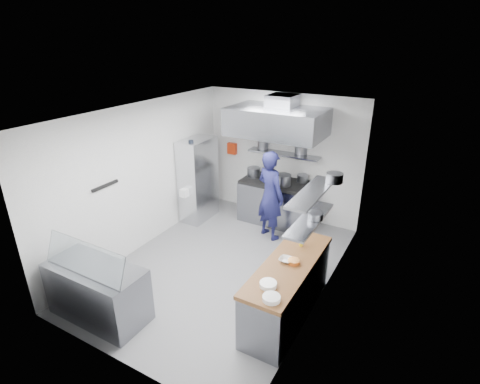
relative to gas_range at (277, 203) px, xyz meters
The scene contains 36 objects.
floor 2.15m from the gas_range, 92.73° to the right, with size 5.00×5.00×0.00m, color slate.
ceiling 3.15m from the gas_range, 92.73° to the right, with size 5.00×5.00×0.00m, color silver.
wall_back 1.04m from the gas_range, 104.04° to the left, with size 3.60×0.02×2.80m, color white.
wall_front 4.70m from the gas_range, 91.25° to the right, with size 3.60×0.02×2.80m, color white.
wall_left 2.99m from the gas_range, 132.14° to the right, with size 5.00×0.02×2.80m, color white.
wall_right 2.86m from the gas_range, 51.01° to the right, with size 5.00×0.02×2.80m, color white.
gas_range is the anchor object (origin of this frame).
cooktop 0.48m from the gas_range, ahead, with size 1.57×0.78×0.06m, color black.
stock_pot_left 0.87m from the gas_range, behind, with size 0.29×0.29×0.20m, color slate.
stock_pot_mid 0.67m from the gas_range, 36.13° to the right, with size 0.31×0.31×0.24m, color slate.
stock_pot_right 0.79m from the gas_range, 29.28° to the left, with size 0.24×0.24×0.16m, color slate.
over_range_shelf 1.10m from the gas_range, 90.00° to the left, with size 1.60×0.30×0.04m, color gray.
shelf_pot_a 1.34m from the gas_range, 148.13° to the left, with size 0.24×0.24×0.18m, color slate.
shelf_pot_b 1.31m from the gas_range, 51.04° to the left, with size 0.28×0.28×0.22m, color slate.
extractor_hood 1.86m from the gas_range, 90.00° to the right, with size 1.90×1.15×0.55m, color gray.
hood_duct 2.23m from the gas_range, 90.00° to the left, with size 0.55×0.55×0.24m, color slate.
red_firebox 1.70m from the gas_range, 165.86° to the left, with size 0.22×0.10×0.26m, color red.
chef 0.85m from the gas_range, 78.28° to the right, with size 0.67×0.44×1.85m, color #181949.
wire_rack 1.83m from the gas_range, 157.36° to the right, with size 0.50×0.90×1.85m, color silver.
rack_bin_a 2.04m from the gas_range, 144.06° to the right, with size 0.15×0.19×0.17m, color white.
rack_bin_b 2.00m from the gas_range, 153.89° to the right, with size 0.15×0.19×0.17m, color yellow.
rack_jar 2.28m from the gas_range, 149.33° to the right, with size 0.11×0.11×0.18m, color black.
knife_strip 3.70m from the gas_range, 122.01° to the right, with size 0.04×0.55×0.05m, color black.
prep_counter_base 3.03m from the gas_range, 62.93° to the right, with size 0.62×2.00×0.84m, color gray.
prep_counter_top 3.06m from the gas_range, 62.93° to the right, with size 0.65×2.04×0.06m, color brown.
plate_stack_a 3.89m from the gas_range, 67.10° to the right, with size 0.23×0.23×0.06m, color white.
plate_stack_b 3.62m from the gas_range, 67.93° to the right, with size 0.23×0.23×0.06m, color white.
copper_pan 3.08m from the gas_range, 61.65° to the right, with size 0.17×0.17×0.06m, color orange.
squeeze_bottle 2.62m from the gas_range, 57.96° to the right, with size 0.06×0.06×0.18m, color yellow.
mixing_bowl 3.03m from the gas_range, 63.70° to the right, with size 0.20×0.20×0.05m, color white.
wall_shelf_lower 3.04m from the gas_range, 57.31° to the right, with size 0.30×1.30×0.04m, color gray.
wall_shelf_upper 3.21m from the gas_range, 57.31° to the right, with size 0.30×1.30×0.04m, color gray.
shelf_pot_c 3.08m from the gas_range, 55.83° to the right, with size 0.21×0.21×0.10m, color slate.
shelf_pot_d 3.01m from the gas_range, 48.52° to the right, with size 0.24×0.24×0.14m, color slate.
display_case 4.23m from the gas_range, 104.19° to the right, with size 1.50×0.70×0.85m, color gray.
display_glass 4.39m from the gas_range, 103.80° to the right, with size 1.47×0.02×0.45m, color silver.
Camera 1 is at (3.09, -4.88, 3.93)m, focal length 28.00 mm.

